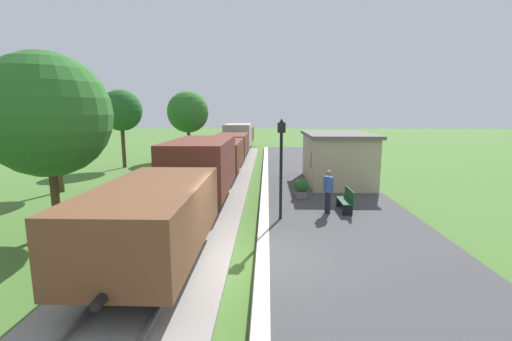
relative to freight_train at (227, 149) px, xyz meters
name	(u,v)px	position (x,y,z in m)	size (l,w,h in m)	color
ground_plane	(248,265)	(2.40, -15.92, -1.51)	(160.00, 160.00, 0.00)	#47702D
platform_slab	(365,263)	(5.60, -15.92, -1.38)	(6.00, 60.00, 0.25)	#424244
platform_edge_stripe	(263,257)	(2.80, -15.92, -1.25)	(0.36, 60.00, 0.01)	silver
track_ballast	(162,262)	(0.00, -15.92, -1.45)	(3.80, 60.00, 0.12)	gray
rail_near	(188,258)	(0.72, -15.92, -1.32)	(0.07, 60.00, 0.14)	slate
rail_far	(136,257)	(-0.72, -15.92, -1.32)	(0.07, 60.00, 0.14)	slate
freight_train	(227,149)	(0.00, 0.00, 0.00)	(2.50, 39.20, 2.72)	brown
station_hut	(336,157)	(6.80, -5.49, 0.15)	(3.50, 5.80, 2.78)	tan
bench_near_hut	(346,200)	(6.08, -11.34, -0.78)	(0.42, 1.50, 0.91)	#1E4C2D
person_waiting	(328,190)	(5.29, -11.66, -0.32)	(0.34, 0.43, 1.71)	black
potted_planter	(302,188)	(4.50, -9.25, -0.78)	(0.64, 0.64, 0.92)	slate
lamp_post_near	(281,151)	(3.41, -12.44, 1.30)	(0.28, 0.28, 3.70)	black
tree_trackside_mid	(47,115)	(-4.36, -13.56, 2.57)	(4.11, 4.11, 6.14)	#4C3823
tree_trackside_far	(55,116)	(-7.96, -7.34, 2.48)	(2.90, 2.90, 5.46)	#4C3823
tree_field_left	(121,111)	(-7.95, 0.82, 2.76)	(3.04, 3.04, 5.81)	#4C3823
tree_field_distant	(188,112)	(-4.13, 5.94, 2.64)	(3.64, 3.64, 5.98)	#4C3823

